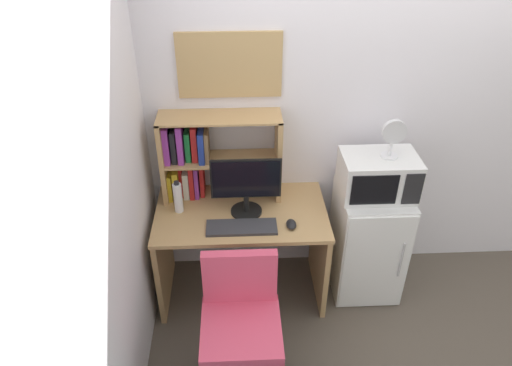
{
  "coord_description": "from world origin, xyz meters",
  "views": [
    {
      "loc": [
        -0.98,
        -2.9,
        2.67
      ],
      "look_at": [
        -0.87,
        -0.37,
        1.0
      ],
      "focal_mm": 33.13,
      "sensor_mm": 36.0,
      "label": 1
    }
  ],
  "objects_px": {
    "mini_fridge": "(367,241)",
    "wall_corkboard": "(230,65)",
    "monitor": "(246,184)",
    "keyboard": "(242,227)",
    "computer_mouse": "(291,224)",
    "desk_fan": "(393,136)",
    "hutch_bookshelf": "(201,155)",
    "water_bottle": "(178,197)",
    "desk_chair": "(241,331)",
    "microwave": "(378,176)"
  },
  "relations": [
    {
      "from": "mini_fridge",
      "to": "wall_corkboard",
      "type": "height_order",
      "value": "wall_corkboard"
    },
    {
      "from": "monitor",
      "to": "keyboard",
      "type": "xyz_separation_m",
      "value": [
        -0.04,
        -0.18,
        -0.22
      ]
    },
    {
      "from": "computer_mouse",
      "to": "desk_fan",
      "type": "relative_size",
      "value": 0.39
    },
    {
      "from": "monitor",
      "to": "computer_mouse",
      "type": "distance_m",
      "value": 0.39
    },
    {
      "from": "monitor",
      "to": "mini_fridge",
      "type": "bearing_deg",
      "value": 2.33
    },
    {
      "from": "hutch_bookshelf",
      "to": "mini_fridge",
      "type": "bearing_deg",
      "value": -9.32
    },
    {
      "from": "keyboard",
      "to": "water_bottle",
      "type": "distance_m",
      "value": 0.48
    },
    {
      "from": "keyboard",
      "to": "desk_fan",
      "type": "distance_m",
      "value": 1.12
    },
    {
      "from": "hutch_bookshelf",
      "to": "monitor",
      "type": "bearing_deg",
      "value": -37.55
    },
    {
      "from": "desk_fan",
      "to": "wall_corkboard",
      "type": "relative_size",
      "value": 0.4
    },
    {
      "from": "water_bottle",
      "to": "desk_chair",
      "type": "xyz_separation_m",
      "value": [
        0.4,
        -0.72,
        -0.49
      ]
    },
    {
      "from": "desk_fan",
      "to": "wall_corkboard",
      "type": "xyz_separation_m",
      "value": [
        -1.02,
        0.3,
        0.37
      ]
    },
    {
      "from": "hutch_bookshelf",
      "to": "microwave",
      "type": "bearing_deg",
      "value": -9.18
    },
    {
      "from": "water_bottle",
      "to": "mini_fridge",
      "type": "xyz_separation_m",
      "value": [
        1.34,
        0.0,
        -0.43
      ]
    },
    {
      "from": "mini_fridge",
      "to": "microwave",
      "type": "xyz_separation_m",
      "value": [
        0.0,
        0.0,
        0.57
      ]
    },
    {
      "from": "keyboard",
      "to": "microwave",
      "type": "xyz_separation_m",
      "value": [
        0.92,
        0.22,
        0.23
      ]
    },
    {
      "from": "water_bottle",
      "to": "mini_fridge",
      "type": "relative_size",
      "value": 0.28
    },
    {
      "from": "desk_fan",
      "to": "mini_fridge",
      "type": "bearing_deg",
      "value": 177.39
    },
    {
      "from": "computer_mouse",
      "to": "desk_fan",
      "type": "height_order",
      "value": "desk_fan"
    },
    {
      "from": "keyboard",
      "to": "mini_fridge",
      "type": "bearing_deg",
      "value": 13.14
    },
    {
      "from": "monitor",
      "to": "mini_fridge",
      "type": "height_order",
      "value": "monitor"
    },
    {
      "from": "mini_fridge",
      "to": "desk_chair",
      "type": "height_order",
      "value": "desk_chair"
    },
    {
      "from": "hutch_bookshelf",
      "to": "monitor",
      "type": "xyz_separation_m",
      "value": [
        0.3,
        -0.23,
        -0.09
      ]
    },
    {
      "from": "keyboard",
      "to": "desk_fan",
      "type": "bearing_deg",
      "value": 12.31
    },
    {
      "from": "monitor",
      "to": "desk_fan",
      "type": "xyz_separation_m",
      "value": [
        0.93,
        0.03,
        0.31
      ]
    },
    {
      "from": "hutch_bookshelf",
      "to": "water_bottle",
      "type": "distance_m",
      "value": 0.32
    },
    {
      "from": "keyboard",
      "to": "wall_corkboard",
      "type": "height_order",
      "value": "wall_corkboard"
    },
    {
      "from": "keyboard",
      "to": "desk_fan",
      "type": "height_order",
      "value": "desk_fan"
    },
    {
      "from": "water_bottle",
      "to": "monitor",
      "type": "bearing_deg",
      "value": -4.2
    },
    {
      "from": "keyboard",
      "to": "microwave",
      "type": "distance_m",
      "value": 0.97
    },
    {
      "from": "water_bottle",
      "to": "desk_fan",
      "type": "relative_size",
      "value": 0.89
    },
    {
      "from": "hutch_bookshelf",
      "to": "desk_fan",
      "type": "xyz_separation_m",
      "value": [
        1.23,
        -0.2,
        0.22
      ]
    },
    {
      "from": "hutch_bookshelf",
      "to": "microwave",
      "type": "height_order",
      "value": "hutch_bookshelf"
    },
    {
      "from": "desk_chair",
      "to": "wall_corkboard",
      "type": "xyz_separation_m",
      "value": [
        -0.03,
        1.02,
        1.28
      ]
    },
    {
      "from": "desk_fan",
      "to": "water_bottle",
      "type": "bearing_deg",
      "value": -180.0
    },
    {
      "from": "monitor",
      "to": "keyboard",
      "type": "bearing_deg",
      "value": -101.43
    },
    {
      "from": "desk_chair",
      "to": "keyboard",
      "type": "bearing_deg",
      "value": 87.77
    },
    {
      "from": "hutch_bookshelf",
      "to": "monitor",
      "type": "distance_m",
      "value": 0.39
    },
    {
      "from": "mini_fridge",
      "to": "desk_fan",
      "type": "relative_size",
      "value": 3.17
    },
    {
      "from": "desk_fan",
      "to": "hutch_bookshelf",
      "type": "bearing_deg",
      "value": 170.96
    },
    {
      "from": "desk_chair",
      "to": "wall_corkboard",
      "type": "height_order",
      "value": "wall_corkboard"
    },
    {
      "from": "mini_fridge",
      "to": "desk_fan",
      "type": "height_order",
      "value": "desk_fan"
    },
    {
      "from": "desk_fan",
      "to": "desk_chair",
      "type": "relative_size",
      "value": 0.31
    },
    {
      "from": "water_bottle",
      "to": "computer_mouse",
      "type": "bearing_deg",
      "value": -15.53
    },
    {
      "from": "monitor",
      "to": "water_bottle",
      "type": "height_order",
      "value": "monitor"
    },
    {
      "from": "monitor",
      "to": "water_bottle",
      "type": "bearing_deg",
      "value": 175.8
    },
    {
      "from": "computer_mouse",
      "to": "monitor",
      "type": "bearing_deg",
      "value": 148.91
    },
    {
      "from": "hutch_bookshelf",
      "to": "wall_corkboard",
      "type": "distance_m",
      "value": 0.64
    },
    {
      "from": "water_bottle",
      "to": "desk_chair",
      "type": "distance_m",
      "value": 0.96
    },
    {
      "from": "desk_fan",
      "to": "desk_chair",
      "type": "distance_m",
      "value": 1.53
    }
  ]
}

